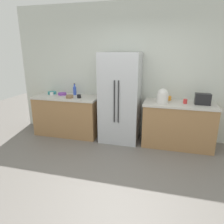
# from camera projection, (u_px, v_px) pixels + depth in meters

# --- Properties ---
(ground_plane) EXTENTS (10.98, 10.98, 0.00)m
(ground_plane) POSITION_uv_depth(u_px,v_px,m) (109.00, 185.00, 3.04)
(ground_plane) COLOR slate
(kitchen_back_panel) EXTENTS (5.49, 0.10, 2.84)m
(kitchen_back_panel) POSITION_uv_depth(u_px,v_px,m) (134.00, 72.00, 4.52)
(kitchen_back_panel) COLOR silver
(kitchen_back_panel) RESTS_ON ground_plane
(counter_left) EXTENTS (1.47, 0.67, 0.89)m
(counter_left) POSITION_uv_depth(u_px,v_px,m) (68.00, 115.00, 4.81)
(counter_left) COLOR #9E7247
(counter_left) RESTS_ON ground_plane
(counter_right) EXTENTS (1.39, 0.67, 0.89)m
(counter_right) POSITION_uv_depth(u_px,v_px,m) (178.00, 124.00, 4.21)
(counter_right) COLOR #9E7247
(counter_right) RESTS_ON ground_plane
(refrigerator) EXTENTS (0.80, 0.68, 1.85)m
(refrigerator) POSITION_uv_depth(u_px,v_px,m) (120.00, 98.00, 4.35)
(refrigerator) COLOR #B7BABF
(refrigerator) RESTS_ON ground_plane
(toaster) EXTENTS (0.28, 0.16, 0.21)m
(toaster) POSITION_uv_depth(u_px,v_px,m) (203.00, 99.00, 3.94)
(toaster) COLOR black
(toaster) RESTS_ON counter_right
(rice_cooker) EXTENTS (0.22, 0.22, 0.28)m
(rice_cooker) POSITION_uv_depth(u_px,v_px,m) (163.00, 96.00, 4.06)
(rice_cooker) COLOR silver
(rice_cooker) RESTS_ON counter_right
(bottle_a) EXTENTS (0.07, 0.07, 0.26)m
(bottle_a) POSITION_uv_depth(u_px,v_px,m) (75.00, 90.00, 4.79)
(bottle_a) COLOR blue
(bottle_a) RESTS_ON counter_left
(cup_a) EXTENTS (0.08, 0.08, 0.07)m
(cup_a) POSITION_uv_depth(u_px,v_px,m) (52.00, 94.00, 4.75)
(cup_a) COLOR white
(cup_a) RESTS_ON counter_left
(cup_b) EXTENTS (0.08, 0.08, 0.07)m
(cup_b) POSITION_uv_depth(u_px,v_px,m) (79.00, 96.00, 4.50)
(cup_b) COLOR black
(cup_b) RESTS_ON counter_left
(cup_c) EXTENTS (0.09, 0.09, 0.09)m
(cup_c) POSITION_uv_depth(u_px,v_px,m) (169.00, 98.00, 4.30)
(cup_c) COLOR orange
(cup_c) RESTS_ON counter_right
(cup_d) EXTENTS (0.08, 0.08, 0.09)m
(cup_d) POSITION_uv_depth(u_px,v_px,m) (185.00, 101.00, 4.04)
(cup_d) COLOR red
(cup_d) RESTS_ON counter_right
(bowl_a) EXTENTS (0.16, 0.16, 0.07)m
(bowl_a) POSITION_uv_depth(u_px,v_px,m) (70.00, 97.00, 4.50)
(bowl_a) COLOR brown
(bowl_a) RESTS_ON counter_left
(bowl_b) EXTENTS (0.19, 0.19, 0.05)m
(bowl_b) POSITION_uv_depth(u_px,v_px,m) (62.00, 94.00, 4.80)
(bowl_b) COLOR purple
(bowl_b) RESTS_ON counter_left
(bowl_c) EXTENTS (0.19, 0.19, 0.06)m
(bowl_c) POSITION_uv_depth(u_px,v_px,m) (52.00, 93.00, 4.91)
(bowl_c) COLOR teal
(bowl_c) RESTS_ON counter_left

